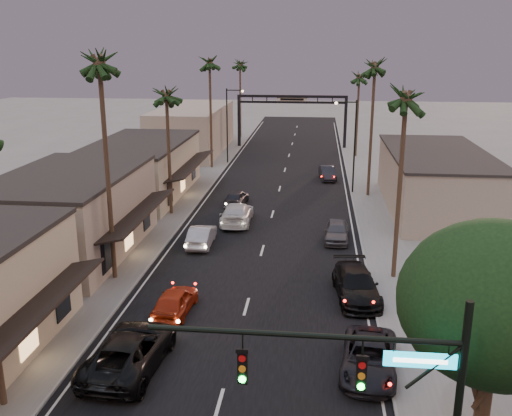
% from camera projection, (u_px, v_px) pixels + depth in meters
% --- Properties ---
extents(ground, '(200.00, 200.00, 0.00)m').
position_uv_depth(ground, '(275.00, 205.00, 51.69)').
color(ground, slate).
rests_on(ground, ground).
extents(road, '(14.00, 120.00, 0.02)m').
position_uv_depth(road, '(279.00, 191.00, 56.47)').
color(road, black).
rests_on(road, ground).
extents(sidewalk_left, '(5.00, 92.00, 0.12)m').
position_uv_depth(sidewalk_left, '(199.00, 173.00, 64.12)').
color(sidewalk_left, slate).
rests_on(sidewalk_left, ground).
extents(sidewalk_right, '(5.00, 92.00, 0.12)m').
position_uv_depth(sidewalk_right, '(370.00, 177.00, 62.15)').
color(sidewalk_right, slate).
rests_on(sidewalk_right, ground).
extents(storefront_mid, '(8.00, 14.00, 5.50)m').
position_uv_depth(storefront_mid, '(70.00, 216.00, 38.91)').
color(storefront_mid, gray).
rests_on(storefront_mid, ground).
extents(storefront_far, '(8.00, 16.00, 5.00)m').
position_uv_depth(storefront_far, '(141.00, 170.00, 54.26)').
color(storefront_far, '#BAAE8E').
rests_on(storefront_far, ground).
extents(storefront_dist, '(8.00, 20.00, 6.00)m').
position_uv_depth(storefront_dist, '(193.00, 130.00, 76.09)').
color(storefront_dist, gray).
rests_on(storefront_dist, ground).
extents(building_right, '(8.00, 18.00, 5.00)m').
position_uv_depth(building_right, '(436.00, 182.00, 49.55)').
color(building_right, gray).
rests_on(building_right, ground).
extents(traffic_signal, '(8.51, 0.22, 7.80)m').
position_uv_depth(traffic_signal, '(386.00, 390.00, 15.30)').
color(traffic_signal, black).
rests_on(traffic_signal, ground).
extents(corner_tree, '(6.20, 6.20, 8.80)m').
position_uv_depth(corner_tree, '(498.00, 310.00, 17.96)').
color(corner_tree, '#38281C').
rests_on(corner_tree, ground).
extents(arch, '(15.20, 0.40, 7.27)m').
position_uv_depth(arch, '(292.00, 108.00, 78.81)').
color(arch, black).
rests_on(arch, ground).
extents(streetlight_right, '(2.13, 0.30, 9.00)m').
position_uv_depth(streetlight_right, '(352.00, 139.00, 54.27)').
color(streetlight_right, black).
rests_on(streetlight_right, ground).
extents(streetlight_left, '(2.13, 0.30, 9.00)m').
position_uv_depth(streetlight_left, '(229.00, 120.00, 68.13)').
color(streetlight_left, black).
rests_on(streetlight_left, ground).
extents(palm_lb, '(3.20, 3.20, 15.20)m').
position_uv_depth(palm_lb, '(99.00, 56.00, 31.68)').
color(palm_lb, '#38281C').
rests_on(palm_lb, ground).
extents(palm_lc, '(3.20, 3.20, 12.20)m').
position_uv_depth(palm_lc, '(166.00, 90.00, 45.86)').
color(palm_lc, '#38281C').
rests_on(palm_lc, ground).
extents(palm_ld, '(3.20, 3.20, 14.20)m').
position_uv_depth(palm_ld, '(209.00, 59.00, 63.47)').
color(palm_ld, '#38281C').
rests_on(palm_ld, ground).
extents(palm_ra, '(3.20, 3.20, 13.20)m').
position_uv_depth(palm_ra, '(407.00, 91.00, 32.34)').
color(palm_ra, '#38281C').
rests_on(palm_ra, ground).
extents(palm_rb, '(3.20, 3.20, 14.20)m').
position_uv_depth(palm_rb, '(375.00, 63.00, 51.18)').
color(palm_rb, '#38281C').
rests_on(palm_rb, ground).
extents(palm_rc, '(3.20, 3.20, 12.20)m').
position_uv_depth(palm_rc, '(359.00, 74.00, 70.82)').
color(palm_rc, '#38281C').
rests_on(palm_rc, ground).
extents(palm_far, '(3.20, 3.20, 13.20)m').
position_uv_depth(palm_far, '(240.00, 62.00, 85.68)').
color(palm_far, '#38281C').
rests_on(palm_far, ground).
extents(oncoming_red, '(1.97, 4.33, 1.44)m').
position_uv_depth(oncoming_red, '(175.00, 301.00, 30.66)').
color(oncoming_red, maroon).
rests_on(oncoming_red, ground).
extents(oncoming_pickup, '(3.28, 6.41, 1.73)m').
position_uv_depth(oncoming_pickup, '(130.00, 350.00, 25.44)').
color(oncoming_pickup, black).
rests_on(oncoming_pickup, ground).
extents(oncoming_silver, '(1.63, 4.46, 1.46)m').
position_uv_depth(oncoming_silver, '(202.00, 236.00, 41.13)').
color(oncoming_silver, '#A8A9AE').
rests_on(oncoming_silver, ground).
extents(oncoming_white, '(2.46, 5.81, 1.67)m').
position_uv_depth(oncoming_white, '(237.00, 213.00, 46.16)').
color(oncoming_white, beige).
rests_on(oncoming_white, ground).
extents(oncoming_dgrey, '(2.10, 4.16, 1.36)m').
position_uv_depth(oncoming_dgrey, '(237.00, 197.00, 51.55)').
color(oncoming_dgrey, black).
rests_on(oncoming_dgrey, ground).
extents(curbside_near, '(2.94, 5.38, 1.43)m').
position_uv_depth(curbside_near, '(369.00, 358.00, 25.15)').
color(curbside_near, black).
rests_on(curbside_near, ground).
extents(curbside_black, '(2.90, 5.86, 1.64)m').
position_uv_depth(curbside_black, '(356.00, 285.00, 32.51)').
color(curbside_black, black).
rests_on(curbside_black, ground).
extents(curbside_grey, '(1.93, 4.37, 1.46)m').
position_uv_depth(curbside_grey, '(337.00, 231.00, 42.08)').
color(curbside_grey, '#46464B').
rests_on(curbside_grey, ground).
extents(curbside_far, '(2.02, 4.43, 1.41)m').
position_uv_depth(curbside_far, '(328.00, 173.00, 61.16)').
color(curbside_far, black).
rests_on(curbside_far, ground).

